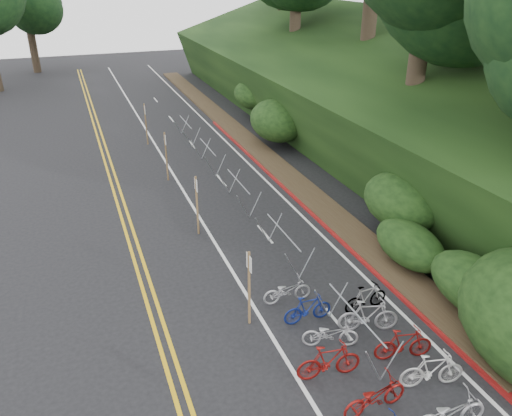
# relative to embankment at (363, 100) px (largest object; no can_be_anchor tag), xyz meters

# --- Properties ---
(road_markings) EXTENTS (7.47, 80.00, 0.01)m
(road_markings) POSITION_rel_embankment_xyz_m (-12.33, -8.94, -2.56)
(road_markings) COLOR gold
(road_markings) RESTS_ON ground
(red_curb) EXTENTS (0.25, 28.00, 0.10)m
(red_curb) POSITION_rel_embankment_xyz_m (-7.26, -7.04, -2.52)
(red_curb) COLOR maroon
(red_curb) RESTS_ON ground
(embankment) EXTENTS (14.30, 48.14, 9.11)m
(embankment) POSITION_rel_embankment_xyz_m (0.00, 0.00, 0.00)
(embankment) COLOR black
(embankment) RESTS_ON ground
(bike_racks_rest) EXTENTS (1.14, 23.00, 1.17)m
(bike_racks_rest) POSITION_rel_embankment_xyz_m (-9.96, -6.04, -1.71)
(bike_racks_rest) COLOR gray
(bike_racks_rest) RESTS_ON ground
(signposts_rest) EXTENTS (0.08, 18.40, 2.50)m
(signposts_rest) POSITION_rel_embankment_xyz_m (-12.36, -5.04, -1.14)
(signposts_rest) COLOR brown
(signposts_rest) RESTS_ON ground
(bike_valet) EXTENTS (3.21, 10.34, 1.08)m
(bike_valet) POSITION_rel_embankment_xyz_m (-9.99, -18.09, -2.09)
(bike_valet) COLOR slate
(bike_valet) RESTS_ON ground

